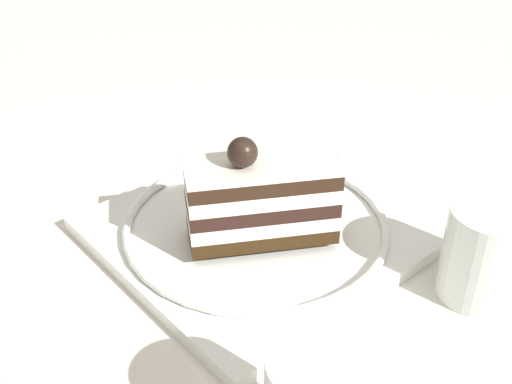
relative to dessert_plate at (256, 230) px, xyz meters
The scene contains 5 objects.
ground_plane 0.03m from the dessert_plate, 128.87° to the right, with size 2.40×2.40×0.00m, color silver.
dessert_plate is the anchor object (origin of this frame).
cake_slice 0.05m from the dessert_plate, 110.05° to the right, with size 0.14×0.09×0.09m.
fork 0.08m from the dessert_plate, 30.36° to the left, with size 0.11×0.02×0.00m.
drink_glass_near 0.19m from the dessert_plate, 53.31° to the right, with size 0.07×0.07×0.08m.
Camera 1 is at (-0.23, -0.37, 0.35)m, focal length 45.48 mm.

